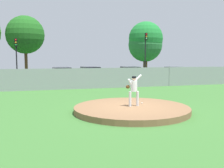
{
  "coord_description": "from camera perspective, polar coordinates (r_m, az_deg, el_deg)",
  "views": [
    {
      "loc": [
        -4.39,
        -11.73,
        2.66
      ],
      "look_at": [
        -0.39,
        2.14,
        1.19
      ],
      "focal_mm": 41.17,
      "sensor_mm": 36.0,
      "label": 1
    }
  ],
  "objects": [
    {
      "name": "parked_car_burgundy",
      "position": [
        30.62,
        14.0,
        2.15
      ],
      "size": [
        1.98,
        4.79,
        1.6
      ],
      "color": "maroon",
      "rests_on": "ground_plane"
    },
    {
      "name": "traffic_light_far",
      "position": [
        32.73,
        7.47,
        7.9
      ],
      "size": [
        0.28,
        0.46,
        5.75
      ],
      "color": "black",
      "rests_on": "ground_plane"
    },
    {
      "name": "parked_car_champagne",
      "position": [
        28.48,
        4.06,
        2.1
      ],
      "size": [
        1.96,
        4.85,
        1.68
      ],
      "color": "tan",
      "rests_on": "ground_plane"
    },
    {
      "name": "parked_car_silver",
      "position": [
        26.82,
        -11.09,
        1.76
      ],
      "size": [
        2.01,
        4.19,
        1.69
      ],
      "color": "#B7BABF",
      "rests_on": "ground_plane"
    },
    {
      "name": "asphalt_strip",
      "position": [
        26.72,
        -6.56,
        0.1
      ],
      "size": [
        44.0,
        7.0,
        0.01
      ],
      "primitive_type": "cube",
      "color": "#2B2B2D",
      "rests_on": "ground_plane"
    },
    {
      "name": "pitcher_youth",
      "position": [
        12.66,
        4.84,
        -0.86
      ],
      "size": [
        0.81,
        0.32,
        1.57
      ],
      "color": "silver",
      "rests_on": "pitchers_mound"
    },
    {
      "name": "chainlink_fence",
      "position": [
        22.24,
        -4.66,
        1.26
      ],
      "size": [
        37.56,
        0.07,
        1.88
      ],
      "color": "gray",
      "rests_on": "ground_plane"
    },
    {
      "name": "tree_broad_left",
      "position": [
        33.27,
        -18.72,
        10.28
      ],
      "size": [
        4.57,
        4.57,
        7.72
      ],
      "color": "#4C331E",
      "rests_on": "ground_plane"
    },
    {
      "name": "traffic_cone_orange",
      "position": [
        31.2,
        10.11,
        1.34
      ],
      "size": [
        0.4,
        0.4,
        0.55
      ],
      "color": "orange",
      "rests_on": "asphalt_strip"
    },
    {
      "name": "parked_car_navy",
      "position": [
        27.1,
        -4.84,
        1.94
      ],
      "size": [
        2.04,
        4.37,
        1.73
      ],
      "color": "#161E4C",
      "rests_on": "ground_plane"
    },
    {
      "name": "ground_plane",
      "position": [
        18.46,
        -2.17,
        -2.45
      ],
      "size": [
        80.0,
        80.0,
        0.0
      ],
      "primitive_type": "plane",
      "color": "#386B2D"
    },
    {
      "name": "tree_tall_centre",
      "position": [
        38.75,
        7.39,
        8.58
      ],
      "size": [
        4.99,
        4.99,
        7.06
      ],
      "color": "#4C331E",
      "rests_on": "ground_plane"
    },
    {
      "name": "pitchers_mound",
      "position": [
        12.77,
        4.36,
        -5.58
      ],
      "size": [
        5.68,
        5.68,
        0.27
      ],
      "primitive_type": "cylinder",
      "color": "brown",
      "rests_on": "ground_plane"
    },
    {
      "name": "traffic_light_near",
      "position": [
        30.53,
        -20.5,
        6.63
      ],
      "size": [
        0.28,
        0.46,
        4.79
      ],
      "color": "black",
      "rests_on": "ground_plane"
    },
    {
      "name": "baseball",
      "position": [
        13.51,
        6.68,
        -4.23
      ],
      "size": [
        0.07,
        0.07,
        0.07
      ],
      "primitive_type": "sphere",
      "color": "white",
      "rests_on": "pitchers_mound"
    },
    {
      "name": "tree_leaning_west",
      "position": [
        38.76,
        7.5,
        9.9
      ],
      "size": [
        5.02,
        5.02,
        7.98
      ],
      "color": "#4C331E",
      "rests_on": "ground_plane"
    }
  ]
}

